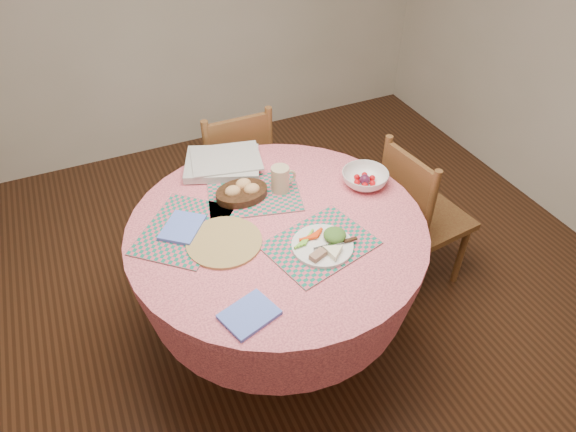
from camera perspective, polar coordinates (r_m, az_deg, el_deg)
name	(u,v)px	position (r m, az deg, el deg)	size (l,w,h in m)	color
ground	(279,337)	(2.66, -1.01, -13.25)	(4.00, 4.00, 0.00)	#331C0F
dining_table	(278,258)	(2.24, -1.17, -4.74)	(1.24, 1.24, 0.75)	#FF7783
chair_right	(419,214)	(2.70, 14.32, 0.18)	(0.43, 0.44, 0.87)	brown
chair_back	(234,171)	(2.92, -6.03, 4.96)	(0.41, 0.39, 0.89)	brown
placemat_front	(320,244)	(2.02, 3.58, -3.18)	(0.40, 0.30, 0.01)	#14715A
placemat_left	(184,229)	(2.12, -11.53, -1.47)	(0.40, 0.30, 0.01)	#14715A
placemat_back	(254,194)	(2.26, -3.80, 2.41)	(0.40, 0.30, 0.01)	#14715A
wicker_trivet	(224,242)	(2.04, -7.11, -2.87)	(0.30, 0.30, 0.01)	#A78548
napkin_near	(249,315)	(1.78, -4.33, -10.87)	(0.18, 0.14, 0.01)	#5C7AEE
napkin_far	(182,227)	(2.12, -11.65, -1.25)	(0.18, 0.14, 0.01)	#5C7AEE
dinner_plate	(325,244)	(1.99, 4.14, -3.15)	(0.24, 0.25, 0.05)	white
bread_bowl	(242,191)	(2.24, -5.14, 2.74)	(0.23, 0.23, 0.08)	black
latte_mug	(281,179)	(2.25, -0.81, 4.14)	(0.12, 0.08, 0.12)	tan
fruit_bowl	(365,179)	(2.33, 8.54, 4.13)	(0.26, 0.26, 0.07)	white
newspaper_stack	(223,163)	(2.44, -7.24, 5.91)	(0.41, 0.38, 0.04)	silver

